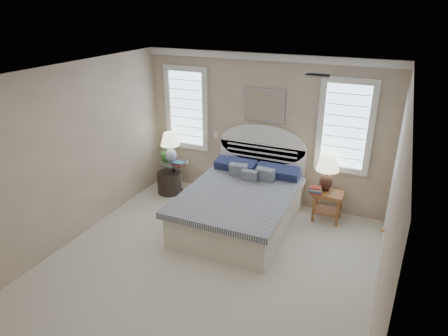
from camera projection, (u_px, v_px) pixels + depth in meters
floor at (203, 272)px, 5.59m from camera, size 4.50×5.00×0.01m
ceiling at (198, 77)px, 4.54m from camera, size 4.50×5.00×0.01m
wall_back at (264, 130)px, 7.17m from camera, size 4.50×0.02×2.70m
wall_left at (65, 158)px, 5.90m from camera, size 0.02×5.00×2.70m
wall_right at (390, 221)px, 4.22m from camera, size 0.02×5.00×2.70m
crown_molding at (266, 57)px, 6.63m from camera, size 4.50×0.08×0.12m
hvac_vent at (318, 75)px, 4.77m from camera, size 0.30×0.20×0.02m
switch_plate at (216, 134)px, 7.59m from camera, size 0.08×0.01×0.12m
window_left at (187, 108)px, 7.63m from camera, size 0.90×0.06×1.60m
window_right at (345, 126)px, 6.53m from camera, size 0.90×0.06×1.60m
painting at (264, 105)px, 6.95m from camera, size 0.74×0.04×0.58m
closet_door at (392, 189)px, 5.30m from camera, size 0.02×1.80×2.40m
bed at (242, 203)px, 6.66m from camera, size 1.72×2.28×1.47m
side_table_left at (174, 174)px, 7.78m from camera, size 0.56×0.56×0.63m
nightstand_right at (328, 200)px, 6.76m from camera, size 0.50×0.40×0.53m
floor_pot at (169, 182)px, 7.82m from camera, size 0.59×0.59×0.43m
lamp_left at (170, 144)px, 7.55m from camera, size 0.41×0.41×0.59m
lamp_right at (327, 169)px, 6.64m from camera, size 0.41×0.41×0.63m
potted_plant at (167, 150)px, 7.64m from camera, size 0.27×0.27×0.44m
books_left at (179, 164)px, 7.54m from camera, size 0.22×0.17×0.06m
books_right at (316, 190)px, 6.65m from camera, size 0.23×0.19×0.11m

